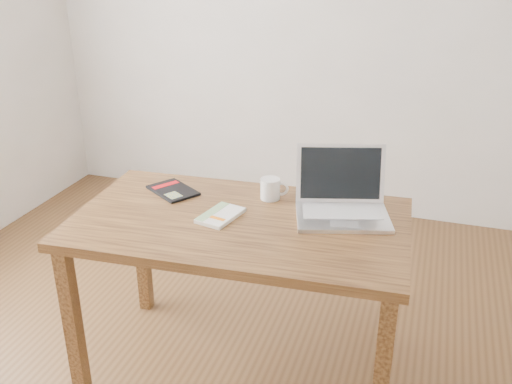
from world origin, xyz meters
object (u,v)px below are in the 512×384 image
(coffee_mug, at_px, (271,188))
(laptop, at_px, (342,201))
(desk, at_px, (240,239))
(white_guidebook, at_px, (221,215))
(black_guidebook, at_px, (173,190))

(coffee_mug, bearing_deg, laptop, -26.48)
(desk, height_order, coffee_mug, coffee_mug)
(white_guidebook, height_order, coffee_mug, coffee_mug)
(white_guidebook, bearing_deg, desk, 18.94)
(white_guidebook, xyz_separation_m, coffee_mug, (0.14, 0.24, 0.04))
(desk, bearing_deg, black_guidebook, 152.65)
(black_guidebook, height_order, laptop, laptop)
(laptop, relative_size, coffee_mug, 3.66)
(laptop, distance_m, coffee_mug, 0.32)
(white_guidebook, relative_size, laptop, 0.50)
(desk, distance_m, white_guidebook, 0.13)
(desk, bearing_deg, laptop, 21.99)
(black_guidebook, distance_m, coffee_mug, 0.44)
(desk, relative_size, black_guidebook, 5.13)
(black_guidebook, xyz_separation_m, laptop, (0.75, 0.01, 0.05))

